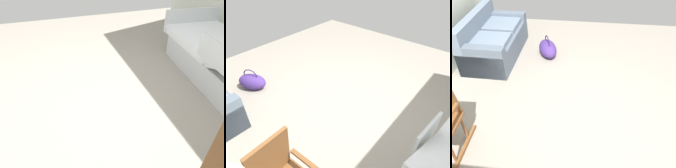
{
  "view_description": "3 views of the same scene",
  "coord_description": "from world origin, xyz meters",
  "views": [
    {
      "loc": [
        0.32,
        2.16,
        1.74
      ],
      "look_at": [
        -0.15,
        0.73,
        0.72
      ],
      "focal_mm": 36.27,
      "sensor_mm": 36.0,
      "label": 1
    },
    {
      "loc": [
        -1.63,
        2.16,
        2.38
      ],
      "look_at": [
        -0.12,
        0.39,
        0.7
      ],
      "focal_mm": 31.65,
      "sensor_mm": 36.0,
      "label": 2
    },
    {
      "loc": [
        -2.37,
        0.04,
        2.66
      ],
      "look_at": [
        -0.1,
        0.31,
        0.77
      ],
      "focal_mm": 38.82,
      "sensor_mm": 36.0,
      "label": 3
    }
  ],
  "objects": [
    {
      "name": "ground_plane",
      "position": [
        0.0,
        0.0,
        0.0
      ],
      "size": [
        6.68,
        6.68,
        0.0
      ],
      "primitive_type": "plane",
      "color": "gray"
    },
    {
      "name": "duffel_bag",
      "position": [
        1.71,
        0.84,
        0.15
      ],
      "size": [
        0.64,
        0.53,
        0.43
      ],
      "color": "#472D7A",
      "rests_on": "ground"
    }
  ]
}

